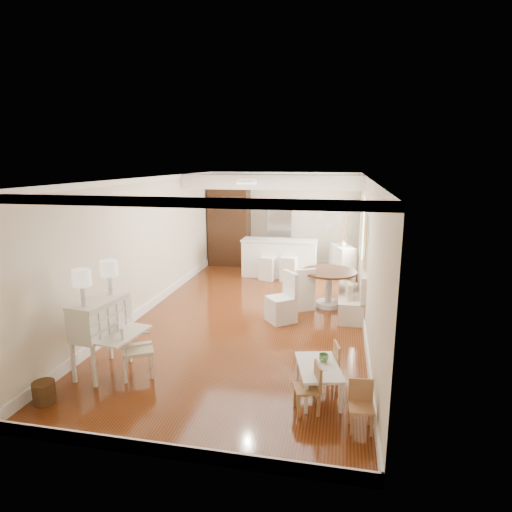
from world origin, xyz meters
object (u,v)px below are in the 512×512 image
(secretary_bureau, at_px, (101,336))
(gustavian_armchair, at_px, (137,349))
(slip_chair_near, at_px, (281,297))
(wicker_basket, at_px, (44,392))
(dining_table, at_px, (329,289))
(slip_chair_far, at_px, (301,288))
(bar_stool_left, at_px, (268,261))
(kids_chair_a, at_px, (307,388))
(fridge, at_px, (291,238))
(kids_table, at_px, (318,381))
(kids_chair_b, at_px, (326,365))
(kids_chair_c, at_px, (361,407))
(sideboard, at_px, (342,262))
(bar_stool_right, at_px, (289,262))
(pantry_cabinet, at_px, (229,227))
(breakfast_counter, at_px, (279,258))

(secretary_bureau, xyz_separation_m, gustavian_armchair, (0.56, 0.01, -0.15))
(slip_chair_near, bearing_deg, wicker_basket, -74.90)
(dining_table, distance_m, slip_chair_far, 0.61)
(bar_stool_left, bearing_deg, slip_chair_far, -49.77)
(kids_chair_a, height_order, fridge, fridge)
(kids_table, distance_m, kids_chair_a, 0.43)
(kids_chair_b, height_order, kids_chair_c, kids_chair_b)
(slip_chair_far, height_order, fridge, fridge)
(slip_chair_far, bearing_deg, kids_chair_b, 72.94)
(wicker_basket, bearing_deg, gustavian_armchair, 47.04)
(secretary_bureau, xyz_separation_m, wicker_basket, (-0.31, -0.92, -0.43))
(gustavian_armchair, height_order, kids_chair_b, gustavian_armchair)
(dining_table, bearing_deg, bar_stool_left, 131.19)
(kids_chair_b, distance_m, sideboard, 5.93)
(slip_chair_far, distance_m, fridge, 3.63)
(gustavian_armchair, bearing_deg, slip_chair_far, -60.81)
(kids_table, bearing_deg, kids_chair_c, -50.34)
(kids_chair_a, height_order, slip_chair_far, slip_chair_far)
(kids_chair_b, xyz_separation_m, bar_stool_right, (-1.19, 5.38, 0.18))
(sideboard, bearing_deg, kids_table, -115.01)
(sideboard, bearing_deg, gustavian_armchair, -138.05)
(gustavian_armchair, height_order, sideboard, sideboard)
(gustavian_armchair, bearing_deg, kids_chair_b, -115.51)
(wicker_basket, relative_size, slip_chair_far, 0.32)
(dining_table, distance_m, pantry_cabinet, 4.64)
(slip_chair_far, bearing_deg, gustavian_armchair, 30.19)
(gustavian_armchair, xyz_separation_m, sideboard, (2.94, 6.13, 0.02))
(secretary_bureau, relative_size, bar_stool_left, 1.16)
(breakfast_counter, distance_m, pantry_cabinet, 2.11)
(bar_stool_left, xyz_separation_m, sideboard, (1.95, 0.55, -0.05))
(wicker_basket, bearing_deg, secretary_bureau, 71.37)
(gustavian_armchair, bearing_deg, pantry_cabinet, -25.87)
(wicker_basket, xyz_separation_m, slip_chair_near, (2.64, 3.52, 0.35))
(bar_stool_left, bearing_deg, pantry_cabinet, 148.01)
(slip_chair_near, relative_size, breakfast_counter, 0.49)
(kids_chair_a, relative_size, dining_table, 0.55)
(breakfast_counter, distance_m, bar_stool_right, 0.49)
(slip_chair_near, bearing_deg, bar_stool_right, 146.02)
(kids_table, height_order, kids_chair_c, kids_chair_c)
(kids_chair_b, bearing_deg, bar_stool_left, -175.50)
(kids_chair_c, height_order, slip_chair_far, slip_chair_far)
(secretary_bureau, bearing_deg, sideboard, 68.39)
(breakfast_counter, xyz_separation_m, pantry_cabinet, (-1.70, 1.08, 0.63))
(wicker_basket, relative_size, bar_stool_left, 0.29)
(slip_chair_near, distance_m, fridge, 4.44)
(slip_chair_far, bearing_deg, bar_stool_left, -91.30)
(wicker_basket, bearing_deg, slip_chair_near, 53.10)
(secretary_bureau, xyz_separation_m, sideboard, (3.50, 6.14, -0.13))
(secretary_bureau, distance_m, bar_stool_left, 5.80)
(secretary_bureau, relative_size, bar_stool_right, 1.12)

